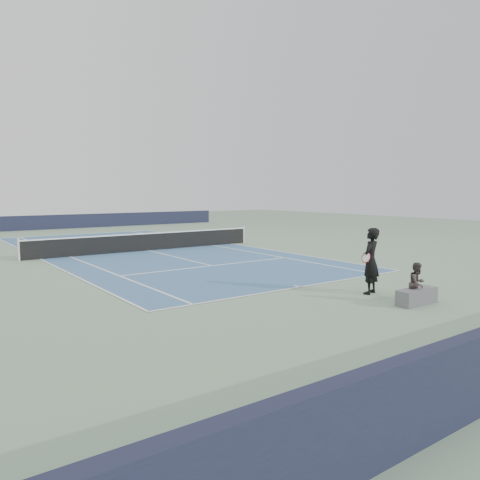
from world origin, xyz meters
TOP-DOWN VIEW (x-y plane):
  - ground at (0.00, 0.00)m, footprint 80.00×80.00m
  - court_surface at (0.00, 0.00)m, footprint 10.97×23.77m
  - tennis_net at (0.00, 0.00)m, footprint 12.90×0.10m
  - windscreen_far at (0.00, 17.88)m, footprint 30.00×0.25m
  - tennis_player at (1.10, -13.86)m, footprint 0.93×0.79m
  - tennis_ball at (1.45, -14.54)m, footprint 0.06×0.06m
  - spectator_bench at (1.07, -15.53)m, footprint 1.41×0.48m

SIDE VIEW (x-z plane):
  - ground at x=0.00m, z-range 0.00..0.00m
  - court_surface at x=0.00m, z-range 0.00..0.01m
  - tennis_ball at x=1.45m, z-range 0.00..0.06m
  - spectator_bench at x=1.07m, z-range -0.18..1.02m
  - tennis_net at x=0.00m, z-range -0.03..1.04m
  - windscreen_far at x=0.00m, z-range 0.00..1.20m
  - tennis_player at x=1.10m, z-range 0.00..2.07m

